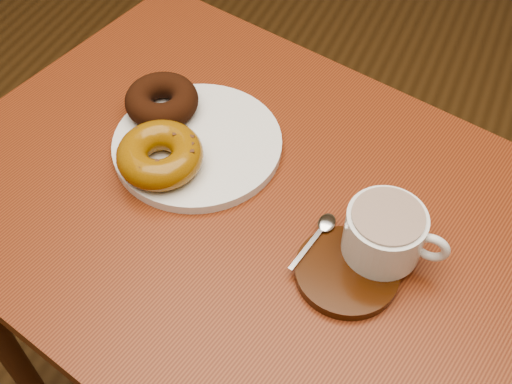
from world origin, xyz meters
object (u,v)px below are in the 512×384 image
at_px(donut_plate, 197,144).
at_px(coffee_cup, 386,233).
at_px(cafe_table, 244,249).
at_px(saucer, 347,271).

xyz_separation_m(donut_plate, coffee_cup, (0.30, -0.07, 0.04)).
height_order(cafe_table, saucer, saucer).
distance_m(saucer, coffee_cup, 0.07).
bearing_deg(saucer, donut_plate, 156.31).
distance_m(donut_plate, coffee_cup, 0.32).
height_order(donut_plate, saucer, donut_plate).
bearing_deg(coffee_cup, saucer, -123.16).
bearing_deg(donut_plate, cafe_table, -29.91).
bearing_deg(cafe_table, saucer, -7.07).
distance_m(cafe_table, saucer, 0.23).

